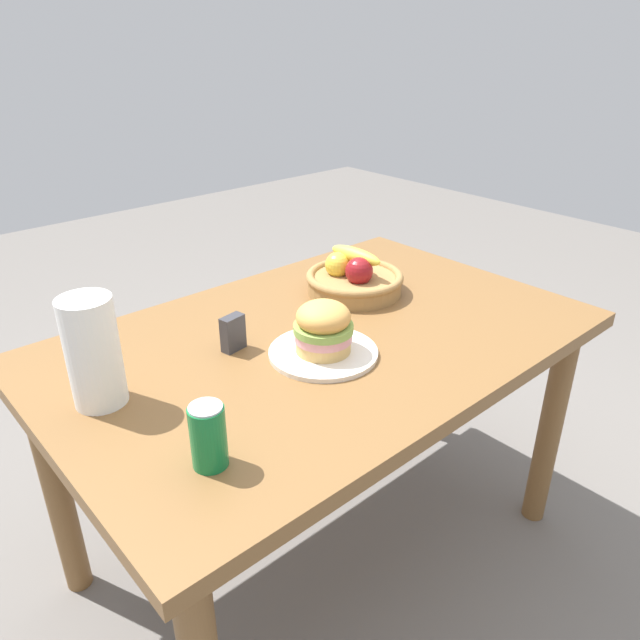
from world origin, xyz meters
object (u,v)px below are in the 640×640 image
object	(u,v)px
paper_towel_roll	(93,352)
napkin_holder	(233,333)
soda_can	(208,436)
sandwich	(323,327)
fruit_basket	(354,278)
plate	(323,352)

from	to	relation	value
paper_towel_roll	napkin_holder	world-z (taller)	paper_towel_roll
paper_towel_roll	napkin_holder	size ratio (longest dim) A/B	2.67
soda_can	paper_towel_roll	world-z (taller)	paper_towel_roll
sandwich	soda_can	bearing A→B (deg)	-158.92
sandwich	paper_towel_roll	size ratio (longest dim) A/B	0.60
fruit_basket	napkin_holder	distance (m)	0.47
plate	sandwich	distance (m)	0.07
plate	fruit_basket	bearing A→B (deg)	34.40
fruit_basket	paper_towel_roll	size ratio (longest dim) A/B	1.21
plate	soda_can	xyz separation A→B (m)	(-0.42, -0.16, 0.06)
sandwich	napkin_holder	distance (m)	0.22
paper_towel_roll	napkin_holder	distance (m)	0.35
fruit_basket	paper_towel_roll	distance (m)	0.81
plate	sandwich	bearing A→B (deg)	135.00
napkin_holder	soda_can	bearing A→B (deg)	-139.54
fruit_basket	sandwich	bearing A→B (deg)	-145.60
plate	paper_towel_roll	xyz separation A→B (m)	(-0.49, 0.16, 0.11)
soda_can	fruit_basket	bearing A→B (deg)	27.26
sandwich	paper_towel_roll	xyz separation A→B (m)	(-0.49, 0.16, 0.05)
sandwich	fruit_basket	xyz separation A→B (m)	(0.32, 0.22, -0.03)
plate	fruit_basket	world-z (taller)	fruit_basket
fruit_basket	paper_towel_roll	bearing A→B (deg)	-175.94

